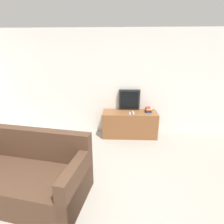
{
  "coord_description": "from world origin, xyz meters",
  "views": [
    {
      "loc": [
        0.23,
        -1.43,
        1.98
      ],
      "look_at": [
        0.08,
        2.15,
        0.81
      ],
      "focal_mm": 28.0,
      "sensor_mm": 36.0,
      "label": 1
    }
  ],
  "objects": [
    {
      "name": "remote_on_stand",
      "position": [
        0.58,
        2.63,
        0.64
      ],
      "size": [
        0.05,
        0.2,
        0.02
      ],
      "rotation": [
        0.0,
        0.0,
        0.06
      ],
      "color": "#B7B7B7",
      "rests_on": "tv_stand"
    },
    {
      "name": "couch",
      "position": [
        -1.2,
        0.68,
        0.29
      ],
      "size": [
        2.08,
        1.23,
        0.9
      ],
      "rotation": [
        0.0,
        0.0,
        -0.18
      ],
      "color": "#4C3323",
      "rests_on": "ground_plane"
    },
    {
      "name": "television",
      "position": [
        0.49,
        2.94,
        0.89
      ],
      "size": [
        0.54,
        0.09,
        0.52
      ],
      "color": "black",
      "rests_on": "tv_stand"
    },
    {
      "name": "wall_back",
      "position": [
        0.0,
        3.03,
        1.3
      ],
      "size": [
        9.0,
        0.06,
        2.6
      ],
      "color": "white",
      "rests_on": "ground_plane"
    },
    {
      "name": "tv_stand",
      "position": [
        0.5,
        2.71,
        0.31
      ],
      "size": [
        1.35,
        0.54,
        0.63
      ],
      "color": "brown",
      "rests_on": "ground_plane"
    },
    {
      "name": "book_stack",
      "position": [
        0.96,
        2.75,
        0.69
      ],
      "size": [
        0.17,
        0.21,
        0.12
      ],
      "color": "#23478E",
      "rests_on": "tv_stand"
    },
    {
      "name": "remote_secondary",
      "position": [
        0.5,
        2.57,
        0.64
      ],
      "size": [
        0.05,
        0.19,
        0.02
      ],
      "rotation": [
        0.0,
        0.0,
        -0.04
      ],
      "color": "#B7B7B7",
      "rests_on": "tv_stand"
    }
  ]
}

